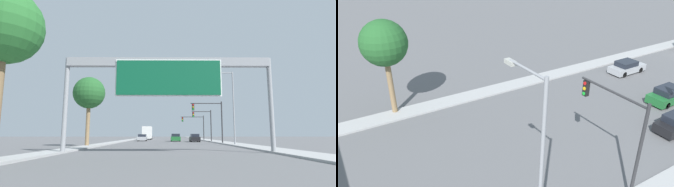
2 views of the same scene
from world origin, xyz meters
The scene contains 6 objects.
median_strip_left centered at (-9.00, 60.00, 0.07)m, with size 2.00×120.00×0.15m.
car_far_center centered at (-5.25, 53.92, 0.68)m, with size 1.85×4.35×1.43m.
car_near_center centered at (1.75, 51.48, 0.72)m, with size 1.89×4.48×1.53m.
traffic_light_near_intersection centered at (6.96, 38.00, 4.43)m, with size 4.95×0.32×6.52m.
palm_tree_background centered at (-9.57, 28.84, 6.37)m, with size 3.84×3.84×8.37m.
street_lamp_right centered at (8.26, 31.06, 5.67)m, with size 2.93×0.28×9.64m.
Camera 2 is at (17.29, 23.98, 14.38)m, focal length 35.00 mm.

